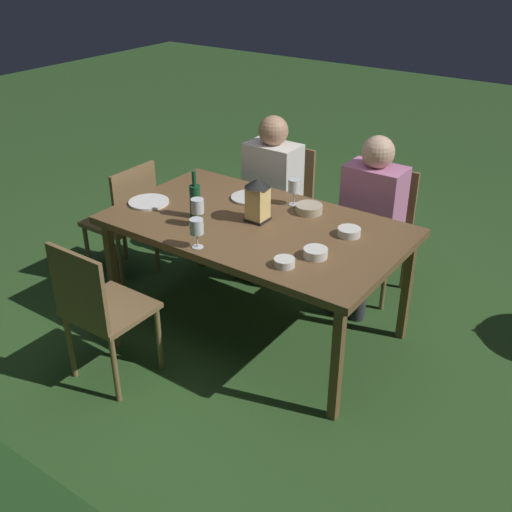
{
  "coord_description": "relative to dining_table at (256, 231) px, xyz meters",
  "views": [
    {
      "loc": [
        -1.87,
        2.67,
        2.29
      ],
      "look_at": [
        0.0,
        0.0,
        0.52
      ],
      "focal_mm": 42.73,
      "sensor_mm": 36.0,
      "label": 1
    }
  ],
  "objects": [
    {
      "name": "wine_glass_b",
      "position": [
        -0.04,
        -0.36,
        0.17
      ],
      "size": [
        0.08,
        0.08,
        0.17
      ],
      "color": "silver",
      "rests_on": "dining_table"
    },
    {
      "name": "chair_head_far",
      "position": [
        1.13,
        0.0,
        -0.21
      ],
      "size": [
        0.4,
        0.42,
        0.87
      ],
      "color": "brown",
      "rests_on": "ground"
    },
    {
      "name": "plate_a",
      "position": [
        0.24,
        -0.27,
        0.06
      ],
      "size": [
        0.24,
        0.24,
        0.01
      ],
      "primitive_type": "cylinder",
      "color": "silver",
      "rests_on": "dining_table"
    },
    {
      "name": "green_bottle_on_table",
      "position": [
        0.35,
        0.14,
        0.16
      ],
      "size": [
        0.07,
        0.07,
        0.29
      ],
      "color": "#144723",
      "rests_on": "dining_table"
    },
    {
      "name": "chair_side_left_a",
      "position": [
        -0.4,
        -0.9,
        -0.21
      ],
      "size": [
        0.42,
        0.4,
        0.87
      ],
      "color": "brown",
      "rests_on": "ground"
    },
    {
      "name": "ground_plane",
      "position": [
        0.0,
        0.0,
        -0.69
      ],
      "size": [
        16.0,
        16.0,
        0.0
      ],
      "primitive_type": "plane",
      "color": "#2D5123"
    },
    {
      "name": "lantern_centerpiece",
      "position": [
        0.01,
        -0.03,
        0.2
      ],
      "size": [
        0.15,
        0.15,
        0.27
      ],
      "color": "black",
      "rests_on": "dining_table"
    },
    {
      "name": "bowl_bread",
      "position": [
        -0.18,
        -0.31,
        0.08
      ],
      "size": [
        0.17,
        0.17,
        0.05
      ],
      "color": "#BCAD8E",
      "rests_on": "dining_table"
    },
    {
      "name": "person_in_cream",
      "position": [
        0.4,
        -0.71,
        -0.06
      ],
      "size": [
        0.38,
        0.47,
        1.15
      ],
      "color": "white",
      "rests_on": "ground"
    },
    {
      "name": "wine_glass_c",
      "position": [
        0.25,
        0.23,
        0.17
      ],
      "size": [
        0.08,
        0.08,
        0.17
      ],
      "color": "silver",
      "rests_on": "dining_table"
    },
    {
      "name": "chair_side_right_b",
      "position": [
        0.4,
        0.9,
        -0.21
      ],
      "size": [
        0.42,
        0.4,
        0.87
      ],
      "color": "brown",
      "rests_on": "ground"
    },
    {
      "name": "chair_side_left_b",
      "position": [
        0.4,
        -0.9,
        -0.21
      ],
      "size": [
        0.42,
        0.4,
        0.87
      ],
      "color": "brown",
      "rests_on": "ground"
    },
    {
      "name": "bowl_dip",
      "position": [
        -0.5,
        0.16,
        0.08
      ],
      "size": [
        0.13,
        0.13,
        0.05
      ],
      "color": "silver",
      "rests_on": "dining_table"
    },
    {
      "name": "wine_glass_a",
      "position": [
        0.08,
        0.44,
        0.17
      ],
      "size": [
        0.08,
        0.08,
        0.17
      ],
      "color": "silver",
      "rests_on": "dining_table"
    },
    {
      "name": "bowl_olives",
      "position": [
        -0.53,
        -0.16,
        0.08
      ],
      "size": [
        0.13,
        0.13,
        0.05
      ],
      "color": "silver",
      "rests_on": "dining_table"
    },
    {
      "name": "bowl_salad",
      "position": [
        -0.42,
        0.34,
        0.08
      ],
      "size": [
        0.11,
        0.11,
        0.04
      ],
      "color": "silver",
      "rests_on": "dining_table"
    },
    {
      "name": "person_in_pink",
      "position": [
        -0.4,
        -0.71,
        -0.06
      ],
      "size": [
        0.38,
        0.47,
        1.15
      ],
      "color": "#C675A3",
      "rests_on": "ground"
    },
    {
      "name": "plate_b",
      "position": [
        0.72,
        0.15,
        0.06
      ],
      "size": [
        0.25,
        0.25,
        0.01
      ],
      "primitive_type": "cylinder",
      "color": "white",
      "rests_on": "dining_table"
    },
    {
      "name": "dining_table",
      "position": [
        0.0,
        0.0,
        0.0
      ],
      "size": [
        1.76,
        1.02,
        0.75
      ],
      "color": "brown",
      "rests_on": "ground"
    }
  ]
}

